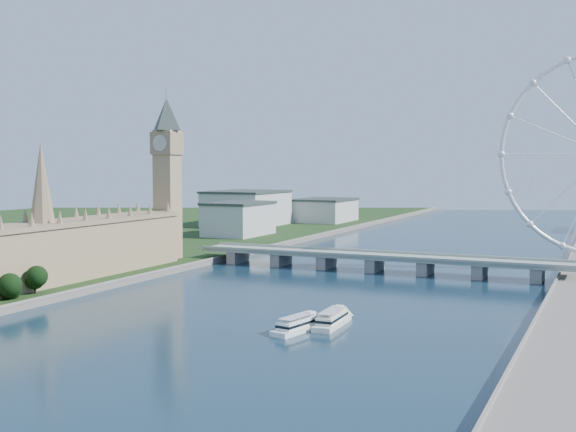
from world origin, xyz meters
The scene contains 6 objects.
parliament_range centered at (-128.00, 170.00, 18.48)m, with size 24.00×200.00×70.00m.
big_ben centered at (-128.00, 278.00, 66.57)m, with size 20.02×20.02×110.00m.
westminster_bridge centered at (0.00, 300.00, 6.63)m, with size 220.00×22.00×9.50m.
city_skyline centered at (39.22, 560.08, 16.96)m, with size 505.00×280.00×32.00m.
tour_boat_near centered at (21.11, 141.24, 0.00)m, with size 7.35×28.82×6.36m, color white, non-canonical shape.
tour_boat_far centered at (29.37, 154.77, 0.00)m, with size 7.66×29.97×6.62m, color white, non-canonical shape.
Camera 1 is at (126.81, -99.34, 61.18)m, focal length 45.00 mm.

